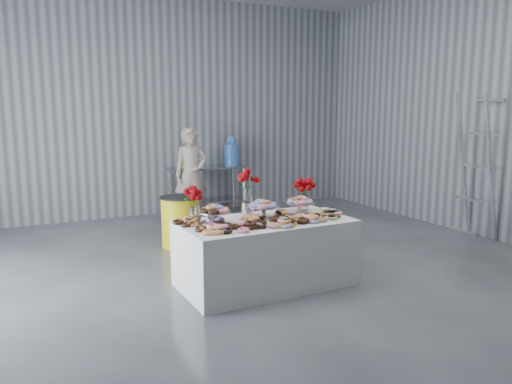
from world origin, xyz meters
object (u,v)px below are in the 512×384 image
at_px(trash_barrel, 180,221).
at_px(person, 191,174).
at_px(stepladder, 476,167).
at_px(display_table, 266,253).
at_px(water_jug, 231,152).
at_px(prep_table, 207,181).

bearing_deg(trash_barrel, person, 65.34).
xyz_separation_m(person, stepladder, (3.41, -3.19, 0.30)).
bearing_deg(display_table, person, 84.08).
distance_m(trash_barrel, stepladder, 4.51).
relative_size(display_table, trash_barrel, 2.58).
distance_m(display_table, person, 3.62).
relative_size(person, trash_barrel, 2.24).
relative_size(water_jug, trash_barrel, 0.75).
height_order(display_table, water_jug, water_jug).
bearing_deg(person, prep_table, 43.87).
bearing_deg(stepladder, water_jug, 124.78).
relative_size(prep_table, water_jug, 2.71).
relative_size(prep_table, trash_barrel, 2.04).
bearing_deg(person, display_table, -91.59).
xyz_separation_m(display_table, trash_barrel, (-0.37, 1.97, -0.01)).
bearing_deg(prep_table, water_jug, -0.00).
xyz_separation_m(display_table, water_jug, (1.31, 3.94, 0.77)).
bearing_deg(trash_barrel, water_jug, 49.56).
xyz_separation_m(trash_barrel, stepladder, (4.15, -1.59, 0.75)).
bearing_deg(trash_barrel, display_table, -79.50).
height_order(water_jug, stepladder, stepladder).
bearing_deg(water_jug, stepladder, -55.22).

